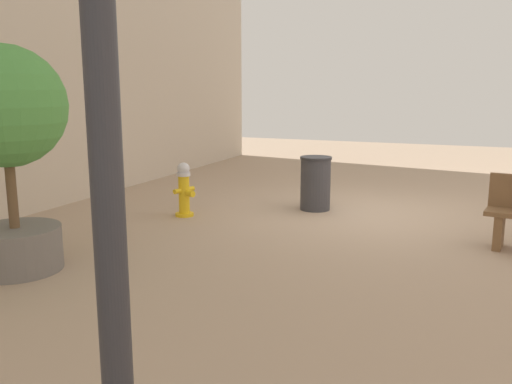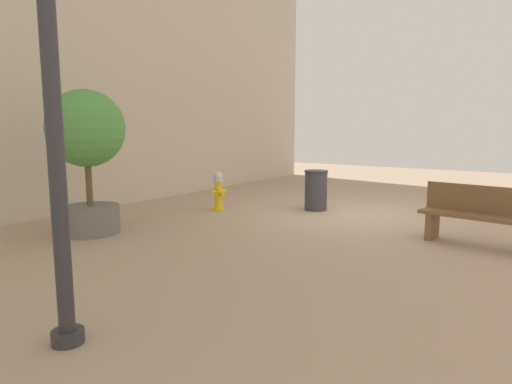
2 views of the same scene
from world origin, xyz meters
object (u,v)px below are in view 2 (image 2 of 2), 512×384
(fire_hydrant, at_px, (218,191))
(street_lamp, at_px, (48,32))
(planter_tree, at_px, (87,145))
(bench_near, at_px, (480,215))
(trash_bin, at_px, (316,190))

(fire_hydrant, distance_m, street_lamp, 6.72)
(planter_tree, bearing_deg, bench_near, -152.54)
(fire_hydrant, relative_size, bench_near, 0.48)
(bench_near, height_order, street_lamp, street_lamp)
(fire_hydrant, distance_m, planter_tree, 3.26)
(fire_hydrant, xyz_separation_m, trash_bin, (-1.81, -1.26, 0.02))
(fire_hydrant, height_order, planter_tree, planter_tree)
(fire_hydrant, bearing_deg, trash_bin, -145.11)
(fire_hydrant, xyz_separation_m, planter_tree, (0.44, 3.03, 1.14))
(bench_near, relative_size, trash_bin, 2.03)
(fire_hydrant, relative_size, trash_bin, 0.96)
(fire_hydrant, height_order, street_lamp, street_lamp)
(fire_hydrant, bearing_deg, planter_tree, 81.82)
(bench_near, bearing_deg, fire_hydrant, -0.14)
(bench_near, xyz_separation_m, street_lamp, (2.44, 5.63, 2.12))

